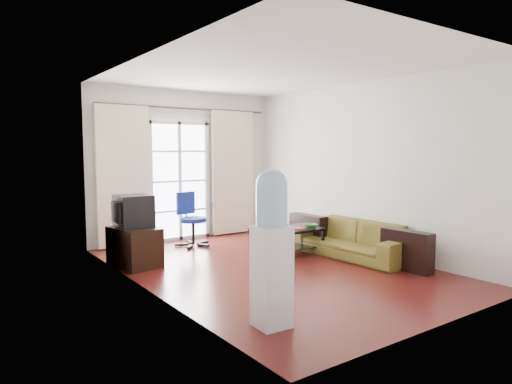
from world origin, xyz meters
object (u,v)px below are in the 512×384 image
coffee_table (287,238)px  water_cooler (272,245)px  sofa (352,239)px  tv_stand (135,247)px  task_chair (192,230)px  crt_tv (132,211)px

coffee_table → water_cooler: water_cooler is taller
sofa → water_cooler: bearing=-63.6°
coffee_table → tv_stand: bearing=161.2°
tv_stand → task_chair: size_ratio=0.82×
coffee_table → water_cooler: size_ratio=0.74×
sofa → water_cooler: (-2.67, -1.47, 0.49)m
coffee_table → task_chair: (-0.88, 1.49, -0.00)m
sofa → tv_stand: size_ratio=2.57×
sofa → crt_tv: 3.29m
coffee_table → crt_tv: bearing=159.8°
crt_tv → task_chair: 1.55m
crt_tv → coffee_table: bearing=-19.6°
crt_tv → task_chair: (1.29, 0.69, -0.51)m
coffee_table → tv_stand: tv_stand is taller
coffee_table → task_chair: bearing=120.5°
tv_stand → crt_tv: size_ratio=1.47×
coffee_table → tv_stand: size_ratio=1.45×
crt_tv → sofa: bearing=-26.1°
tv_stand → crt_tv: 0.51m
crt_tv → water_cooler: 2.95m
coffee_table → task_chair: task_chair is taller
sofa → task_chair: (-1.61, 2.15, -0.01)m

